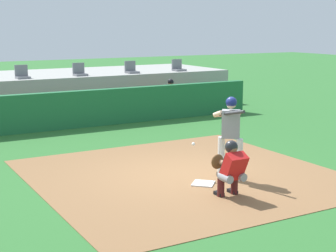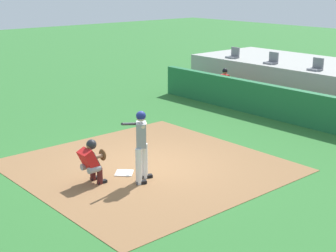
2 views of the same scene
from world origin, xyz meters
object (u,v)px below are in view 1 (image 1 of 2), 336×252
at_px(stadium_seat_2, 22,75).
at_px(batter_at_plate, 230,133).
at_px(stadium_seat_4, 131,70).
at_px(stadium_seat_3, 80,72).
at_px(dugout_player_1, 172,96).
at_px(stadium_seat_5, 178,68).
at_px(home_plate, 203,183).
at_px(catcher_crouched, 231,167).

bearing_deg(stadium_seat_2, batter_at_plate, -80.07).
relative_size(stadium_seat_2, stadium_seat_4, 1.00).
xyz_separation_m(stadium_seat_3, stadium_seat_4, (2.17, 0.00, 0.00)).
height_order(dugout_player_1, stadium_seat_5, stadium_seat_5).
distance_m(home_plate, stadium_seat_3, 10.35).
distance_m(dugout_player_1, stadium_seat_2, 5.51).
distance_m(home_plate, stadium_seat_2, 10.35).
height_order(home_plate, stadium_seat_5, stadium_seat_5).
xyz_separation_m(dugout_player_1, stadium_seat_2, (-5.05, 2.03, 0.86)).
bearing_deg(stadium_seat_2, stadium_seat_3, 0.00).
relative_size(stadium_seat_3, stadium_seat_4, 1.00).
bearing_deg(stadium_seat_3, dugout_player_1, -35.24).
xyz_separation_m(dugout_player_1, stadium_seat_3, (-2.88, 2.03, 0.86)).
height_order(home_plate, stadium_seat_2, stadium_seat_2).
height_order(stadium_seat_3, stadium_seat_4, same).
distance_m(stadium_seat_2, stadium_seat_5, 6.50).
height_order(stadium_seat_2, stadium_seat_5, same).
bearing_deg(batter_at_plate, stadium_seat_3, 87.80).
distance_m(home_plate, dugout_player_1, 9.08).
relative_size(home_plate, stadium_seat_5, 0.92).
height_order(catcher_crouched, stadium_seat_4, stadium_seat_4).
relative_size(batter_at_plate, dugout_player_1, 1.39).
bearing_deg(dugout_player_1, catcher_crouched, -113.59).
relative_size(home_plate, catcher_crouched, 0.24).
relative_size(catcher_crouched, stadium_seat_3, 3.75).
height_order(stadium_seat_3, stadium_seat_5, same).
height_order(home_plate, dugout_player_1, dugout_player_1).
height_order(batter_at_plate, stadium_seat_3, stadium_seat_3).
relative_size(home_plate, dugout_player_1, 0.34).
xyz_separation_m(batter_at_plate, stadium_seat_2, (-1.78, 10.14, 0.50)).
bearing_deg(stadium_seat_4, stadium_seat_2, 180.00).
xyz_separation_m(batter_at_plate, stadium_seat_5, (4.72, 10.14, 0.50)).
relative_size(catcher_crouched, stadium_seat_4, 3.75).
bearing_deg(catcher_crouched, stadium_seat_5, 64.01).
distance_m(catcher_crouched, stadium_seat_4, 11.62).
bearing_deg(stadium_seat_4, home_plate, -107.71).
distance_m(stadium_seat_4, stadium_seat_5, 2.17).
bearing_deg(stadium_seat_5, stadium_seat_4, 180.00).
bearing_deg(home_plate, stadium_seat_2, 96.08).
bearing_deg(catcher_crouched, dugout_player_1, 66.41).
bearing_deg(stadium_seat_2, stadium_seat_4, 0.00).
bearing_deg(stadium_seat_4, stadium_seat_3, 180.00).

